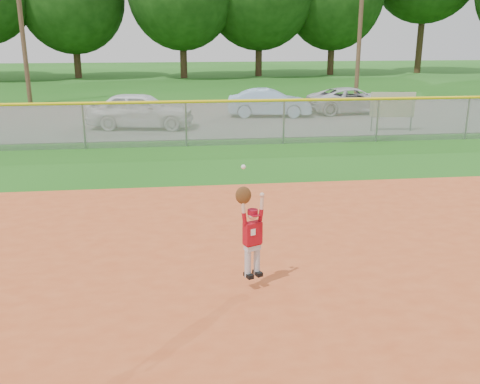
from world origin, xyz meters
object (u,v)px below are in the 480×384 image
car_white_b (353,100)px  ballplayer (251,232)px  sponsor_sign (393,106)px  car_white_a (141,110)px  car_blue (269,103)px

car_white_b → ballplayer: bearing=151.3°
ballplayer → sponsor_sign: bearing=59.7°
car_white_a → car_white_b: bearing=-63.8°
sponsor_sign → ballplayer: ballplayer is taller
car_white_a → car_blue: (5.57, 2.35, -0.10)m
car_white_a → car_white_b: 10.09m
car_blue → ballplayer: bearing=176.5°
ballplayer → car_white_a: bearing=99.4°
car_white_a → car_blue: bearing=-57.8°
car_blue → ballplayer: (-3.21, -16.58, 0.30)m
car_blue → ballplayer: ballplayer is taller
car_white_a → sponsor_sign: 9.78m
sponsor_sign → ballplayer: (-7.23, -12.35, -0.06)m
car_white_b → sponsor_sign: size_ratio=2.48×
car_blue → car_white_b: (4.09, 0.57, -0.02)m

